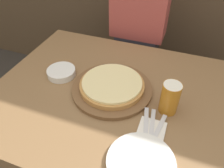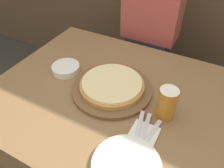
# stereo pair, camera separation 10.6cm
# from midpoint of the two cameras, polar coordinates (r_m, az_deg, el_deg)

# --- Properties ---
(dining_table) EXTENTS (1.33, 0.96, 0.77)m
(dining_table) POSITION_cam_midpoint_polar(r_m,az_deg,el_deg) (1.35, 5.10, -15.15)
(dining_table) COLOR olive
(dining_table) RESTS_ON ground_plane
(pizza_on_board) EXTENTS (0.40, 0.40, 0.06)m
(pizza_on_board) POSITION_cam_midpoint_polar(r_m,az_deg,el_deg) (1.07, 2.83, -0.76)
(pizza_on_board) COLOR brown
(pizza_on_board) RESTS_ON dining_table
(beer_glass) EXTENTS (0.08, 0.08, 0.15)m
(beer_glass) POSITION_cam_midpoint_polar(r_m,az_deg,el_deg) (0.95, 17.29, -4.74)
(beer_glass) COLOR #B7701E
(beer_glass) RESTS_ON dining_table
(dinner_plate) EXTENTS (0.25, 0.25, 0.02)m
(dinner_plate) POSITION_cam_midpoint_polar(r_m,az_deg,el_deg) (0.83, 7.65, -20.47)
(dinner_plate) COLOR white
(dinner_plate) RESTS_ON dining_table
(side_bowl) EXTENTS (0.15, 0.15, 0.04)m
(side_bowl) POSITION_cam_midpoint_polar(r_m,az_deg,el_deg) (1.21, -9.54, 3.95)
(side_bowl) COLOR white
(side_bowl) RESTS_ON dining_table
(napkin_stack) EXTENTS (0.11, 0.11, 0.01)m
(napkin_stack) POSITION_cam_midpoint_polar(r_m,az_deg,el_deg) (0.92, 11.66, -12.81)
(napkin_stack) COLOR white
(napkin_stack) RESTS_ON dining_table
(fork) EXTENTS (0.06, 0.21, 0.00)m
(fork) POSITION_cam_midpoint_polar(r_m,az_deg,el_deg) (0.92, 10.24, -11.96)
(fork) COLOR silver
(fork) RESTS_ON napkin_stack
(dinner_knife) EXTENTS (0.05, 0.22, 0.00)m
(dinner_knife) POSITION_cam_midpoint_polar(r_m,az_deg,el_deg) (0.91, 11.73, -12.49)
(dinner_knife) COLOR silver
(dinner_knife) RESTS_ON napkin_stack
(spoon) EXTENTS (0.05, 0.18, 0.00)m
(spoon) POSITION_cam_midpoint_polar(r_m,az_deg,el_deg) (0.91, 13.24, -13.02)
(spoon) COLOR silver
(spoon) RESTS_ON napkin_stack
(diner_person) EXTENTS (0.37, 0.21, 1.37)m
(diner_person) POSITION_cam_midpoint_polar(r_m,az_deg,el_deg) (1.64, 11.40, 10.18)
(diner_person) COLOR #33333D
(diner_person) RESTS_ON ground_plane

